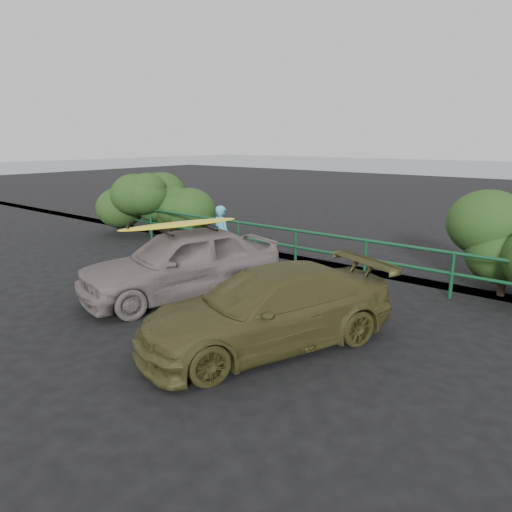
{
  "coord_description": "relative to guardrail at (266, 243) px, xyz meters",
  "views": [
    {
      "loc": [
        7.53,
        -4.9,
        3.32
      ],
      "look_at": [
        2.17,
        1.84,
        1.12
      ],
      "focal_mm": 32.0,
      "sensor_mm": 36.0,
      "label": 1
    }
  ],
  "objects": [
    {
      "name": "shrub_right",
      "position": [
        5.0,
        0.5,
        0.48
      ],
      "size": [
        3.2,
        2.4,
        1.99
      ],
      "primitive_type": null,
      "color": "#27491A",
      "rests_on": "ground"
    },
    {
      "name": "man",
      "position": [
        -0.89,
        -0.85,
        0.28
      ],
      "size": [
        0.66,
        0.51,
        1.59
      ],
      "primitive_type": "imported",
      "rotation": [
        0.0,
        0.0,
        2.9
      ],
      "color": "#46B7D4",
      "rests_on": "ground"
    },
    {
      "name": "olive_vehicle",
      "position": [
        3.31,
        -4.28,
        0.12
      ],
      "size": [
        3.34,
        4.74,
        1.27
      ],
      "primitive_type": "imported",
      "rotation": [
        0.0,
        0.0,
        -0.4
      ],
      "color": "#45431E",
      "rests_on": "ground"
    },
    {
      "name": "surfboard",
      "position": [
        0.34,
        -3.45,
        1.07
      ],
      "size": [
        1.37,
        2.74,
        0.08
      ],
      "primitive_type": "ellipsoid",
      "rotation": [
        0.0,
        0.0,
        -0.31
      ],
      "color": "yellow",
      "rests_on": "roof_rack"
    },
    {
      "name": "guardrail",
      "position": [
        0.0,
        0.0,
        0.0
      ],
      "size": [
        14.0,
        0.08,
        1.04
      ],
      "primitive_type": null,
      "color": "#144728",
      "rests_on": "ground"
    },
    {
      "name": "ground",
      "position": [
        0.0,
        -5.0,
        -0.52
      ],
      "size": [
        80.0,
        80.0,
        0.0
      ],
      "primitive_type": "plane",
      "color": "black"
    },
    {
      "name": "sedan",
      "position": [
        0.34,
        -3.45,
        0.23
      ],
      "size": [
        3.04,
        4.72,
        1.5
      ],
      "primitive_type": "imported",
      "rotation": [
        0.0,
        0.0,
        -0.31
      ],
      "color": "slate",
      "rests_on": "ground"
    },
    {
      "name": "shrub_left",
      "position": [
        -4.8,
        0.4,
        0.5
      ],
      "size": [
        3.2,
        2.4,
        2.05
      ],
      "primitive_type": null,
      "color": "#27491A",
      "rests_on": "ground"
    },
    {
      "name": "roof_rack",
      "position": [
        0.34,
        -3.45,
        1.0
      ],
      "size": [
        1.72,
        1.44,
        0.05
      ],
      "primitive_type": null,
      "rotation": [
        0.0,
        0.0,
        -0.31
      ],
      "color": "black",
      "rests_on": "sedan"
    }
  ]
}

